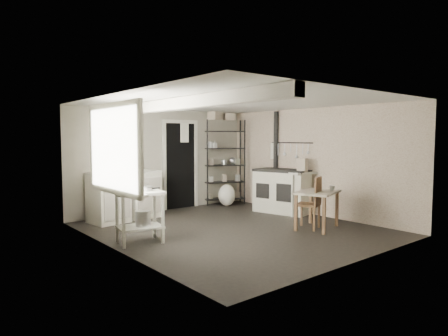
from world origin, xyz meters
TOP-DOWN VIEW (x-y plane):
  - floor at (0.00, 0.00)m, footprint 5.00×5.00m
  - ceiling at (0.00, 0.00)m, footprint 5.00×5.00m
  - wall_back at (0.00, 2.50)m, footprint 4.50×0.02m
  - wall_front at (0.00, -2.50)m, footprint 4.50×0.02m
  - wall_left at (-2.25, 0.00)m, footprint 0.02×5.00m
  - wall_right at (2.25, 0.00)m, footprint 0.02×5.00m
  - window at (-2.22, 0.20)m, footprint 0.12×1.76m
  - doorway at (0.45, 2.47)m, footprint 0.96×0.10m
  - ceiling_beam at (-1.20, 0.00)m, footprint 0.18×5.00m
  - wallpaper_panel at (2.24, 0.00)m, footprint 0.01×5.00m
  - utensil_rail at (2.19, 0.60)m, footprint 0.06×1.20m
  - prep_table at (-1.78, 0.22)m, footprint 0.80×0.64m
  - stockpot at (-1.92, 0.32)m, footprint 0.31×0.31m
  - saucepan at (-1.66, 0.21)m, footprint 0.17×0.17m
  - bucket at (-1.75, 0.18)m, footprint 0.26×0.26m
  - base_cabinets at (-1.17, 2.04)m, footprint 1.56×0.82m
  - mixing_bowl at (-1.03, 1.96)m, footprint 0.31×0.31m
  - counter_cup at (-1.48, 1.91)m, footprint 0.17×0.17m
  - shelf_rack at (1.63, 2.29)m, footprint 1.07×0.75m
  - shelf_jar at (1.31, 2.26)m, footprint 0.10×0.10m
  - storage_box_a at (1.37, 2.32)m, footprint 0.34×0.31m
  - storage_box_b at (1.82, 2.33)m, footprint 0.34×0.33m
  - stove at (1.92, 0.57)m, footprint 0.93×1.34m
  - stovepipe at (2.18, 1.04)m, footprint 0.12×0.12m
  - side_ledge at (1.95, 0.05)m, footprint 0.63×0.37m
  - oats_box at (1.92, 0.03)m, footprint 0.15×0.21m
  - work_table at (1.20, -0.92)m, footprint 1.07×0.90m
  - table_cup at (1.45, -1.06)m, footprint 0.13×0.13m
  - chair at (1.07, -0.81)m, footprint 0.52×0.53m
  - flour_sack at (1.48, 2.00)m, footprint 0.47×0.41m
  - floor_crock at (1.75, 0.01)m, footprint 0.16×0.16m

SIDE VIEW (x-z plane):
  - floor at x=0.00m, z-range 0.00..0.00m
  - floor_crock at x=1.75m, z-range -0.01..0.16m
  - flour_sack at x=1.48m, z-range -0.03..0.51m
  - work_table at x=1.20m, z-range 0.03..0.73m
  - bucket at x=-1.75m, z-range 0.25..0.52m
  - prep_table at x=-1.78m, z-range -0.01..0.81m
  - side_ledge at x=1.95m, z-range -0.04..0.90m
  - stove at x=1.92m, z-range -0.04..0.92m
  - base_cabinets at x=-1.17m, z-range -0.03..0.95m
  - chair at x=1.07m, z-range 0.01..0.96m
  - table_cup at x=1.45m, z-range 0.76..0.85m
  - saucepan at x=-1.66m, z-range 0.80..0.90m
  - stockpot at x=-1.92m, z-range 0.79..1.09m
  - shelf_rack at x=1.63m, z-range -0.10..2.00m
  - mixing_bowl at x=-1.03m, z-range 0.92..0.98m
  - counter_cup at x=-1.48m, z-range 0.92..1.02m
  - doorway at x=0.45m, z-range -0.04..2.04m
  - oats_box at x=1.92m, z-range 0.86..1.16m
  - wall_back at x=0.00m, z-range 0.00..2.30m
  - wall_front at x=0.00m, z-range 0.00..2.30m
  - wall_left at x=-2.25m, z-range 0.00..2.30m
  - wall_right at x=2.25m, z-range 0.00..2.30m
  - wallpaper_panel at x=2.24m, z-range 0.00..2.30m
  - shelf_jar at x=1.31m, z-range 1.27..1.46m
  - window at x=-2.22m, z-range 0.86..2.14m
  - utensil_rail at x=2.19m, z-range 1.33..1.77m
  - stovepipe at x=2.18m, z-range 0.87..2.31m
  - storage_box_b at x=1.82m, z-range 1.91..2.07m
  - storage_box_a at x=1.37m, z-range 1.91..2.11m
  - ceiling_beam at x=-1.20m, z-range 2.11..2.29m
  - ceiling at x=0.00m, z-range 2.30..2.30m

